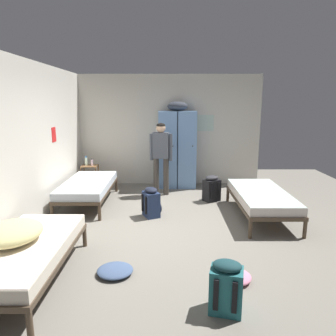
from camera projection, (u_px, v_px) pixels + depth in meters
name	position (u px, v px, depth m)	size (l,w,h in m)	color
ground_plane	(168.00, 226.00, 5.28)	(9.11, 9.11, 0.00)	slate
room_backdrop	(106.00, 138.00, 6.25)	(4.54, 5.75, 2.72)	beige
locker_bank	(176.00, 148.00, 7.60)	(0.90, 0.55, 2.07)	#6B93C6
shelf_unit	(88.00, 175.00, 7.53)	(0.38, 0.30, 0.57)	brown
bed_left_front	(24.00, 252.00, 3.58)	(0.90, 1.90, 0.49)	#473828
bed_left_rear	(86.00, 186.00, 6.37)	(0.90, 1.90, 0.49)	#473828
bed_right	(259.00, 197.00, 5.66)	(0.90, 1.90, 0.49)	#473828
bedding_heap	(11.00, 233.00, 3.56)	(0.64, 0.74, 0.22)	#D1C67F
person_traveler	(160.00, 152.00, 6.93)	(0.51, 0.25, 1.61)	#3D3833
water_bottle	(85.00, 161.00, 7.48)	(0.07, 0.07, 0.22)	silver
lotion_bottle	(90.00, 163.00, 7.43)	(0.05, 0.05, 0.17)	beige
backpack_navy	(150.00, 203.00, 5.70)	(0.40, 0.39, 0.55)	navy
backpack_teal	(225.00, 287.00, 3.11)	(0.37, 0.38, 0.55)	#23666B
backpack_black	(210.00, 189.00, 6.62)	(0.40, 0.41, 0.55)	black
clothes_pile_pink	(232.00, 276.00, 3.68)	(0.41, 0.39, 0.10)	pink
clothes_pile_denim	(114.00, 271.00, 3.81)	(0.44, 0.42, 0.09)	#42567A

